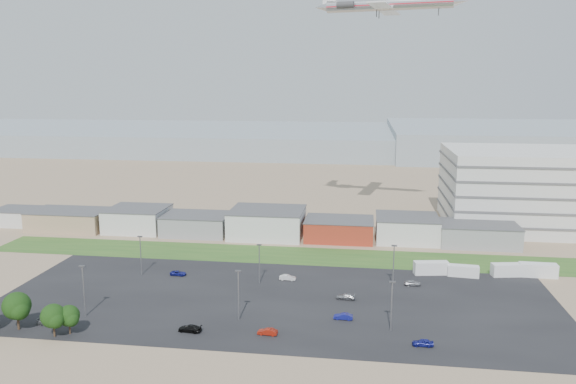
% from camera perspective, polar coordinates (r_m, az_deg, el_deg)
% --- Properties ---
extents(ground, '(700.00, 700.00, 0.00)m').
position_cam_1_polar(ground, '(106.28, -5.72, -14.65)').
color(ground, '#887157').
rests_on(ground, ground).
extents(parking_lot, '(120.00, 50.00, 0.01)m').
position_cam_1_polar(parking_lot, '(123.32, -1.19, -10.87)').
color(parking_lot, black).
rests_on(parking_lot, ground).
extents(grass_strip, '(160.00, 16.00, 0.02)m').
position_cam_1_polar(grass_strip, '(153.87, -1.14, -6.39)').
color(grass_strip, '#2B5620').
rests_on(grass_strip, ground).
extents(hills_backdrop, '(700.00, 200.00, 9.00)m').
position_cam_1_polar(hills_backdrop, '(410.45, 10.29, 4.97)').
color(hills_backdrop, gray).
rests_on(hills_backdrop, ground).
extents(building_row, '(170.00, 20.00, 8.00)m').
position_cam_1_polar(building_row, '(174.02, -5.69, -3.03)').
color(building_row, silver).
rests_on(building_row, ground).
extents(parking_garage, '(80.00, 40.00, 25.00)m').
position_cam_1_polar(parking_garage, '(202.24, 27.08, 0.24)').
color(parking_garage, silver).
rests_on(parking_garage, ground).
extents(box_trailer_a, '(8.63, 3.96, 3.12)m').
position_cam_1_polar(box_trailer_a, '(142.76, 14.33, -7.48)').
color(box_trailer_a, silver).
rests_on(box_trailer_a, ground).
extents(box_trailer_b, '(7.46, 2.95, 2.73)m').
position_cam_1_polar(box_trailer_b, '(143.23, 17.37, -7.66)').
color(box_trailer_b, silver).
rests_on(box_trailer_b, ground).
extents(box_trailer_c, '(8.43, 3.95, 3.04)m').
position_cam_1_polar(box_trailer_c, '(147.14, 21.49, -7.37)').
color(box_trailer_c, silver).
rests_on(box_trailer_c, ground).
extents(box_trailer_d, '(8.76, 2.95, 3.26)m').
position_cam_1_polar(box_trailer_d, '(149.34, 24.07, -7.26)').
color(box_trailer_d, silver).
rests_on(box_trailer_d, ground).
extents(tree_mid, '(5.57, 5.57, 8.36)m').
position_cam_1_polar(tree_mid, '(119.31, -25.83, -10.62)').
color(tree_mid, black).
rests_on(tree_mid, ground).
extents(tree_right, '(4.76, 4.76, 7.14)m').
position_cam_1_polar(tree_right, '(113.68, -22.75, -11.76)').
color(tree_right, black).
rests_on(tree_right, ground).
extents(tree_near, '(4.24, 4.24, 6.36)m').
position_cam_1_polar(tree_near, '(113.91, -21.37, -11.83)').
color(tree_near, black).
rests_on(tree_near, ground).
extents(lightpole_front_l, '(1.24, 0.52, 10.57)m').
position_cam_1_polar(lightpole_front_l, '(120.29, -20.02, -9.44)').
color(lightpole_front_l, slate).
rests_on(lightpole_front_l, ground).
extents(lightpole_front_m, '(1.20, 0.50, 10.24)m').
position_cam_1_polar(lightpole_front_m, '(111.89, -5.05, -10.43)').
color(lightpole_front_m, slate).
rests_on(lightpole_front_m, ground).
extents(lightpole_front_r, '(1.15, 0.48, 9.79)m').
position_cam_1_polar(lightpole_front_r, '(108.75, 10.47, -11.35)').
color(lightpole_front_r, slate).
rests_on(lightpole_front_r, ground).
extents(lightpole_back_l, '(1.14, 0.48, 9.70)m').
position_cam_1_polar(lightpole_back_l, '(141.58, -14.73, -6.25)').
color(lightpole_back_l, slate).
rests_on(lightpole_back_l, ground).
extents(lightpole_back_m, '(1.10, 0.46, 9.39)m').
position_cam_1_polar(lightpole_back_m, '(131.48, -2.93, -7.30)').
color(lightpole_back_m, slate).
rests_on(lightpole_back_m, ground).
extents(lightpole_back_r, '(1.21, 0.50, 10.29)m').
position_cam_1_polar(lightpole_back_r, '(129.82, 10.66, -7.51)').
color(lightpole_back_r, slate).
rests_on(lightpole_back_r, ground).
extents(airliner, '(52.94, 40.94, 14.07)m').
position_cam_1_polar(airliner, '(185.52, 10.18, 18.26)').
color(airliner, silver).
extents(parked_car_1, '(3.87, 1.52, 1.25)m').
position_cam_1_polar(parked_car_1, '(114.01, 5.63, -12.46)').
color(parked_car_1, navy).
rests_on(parked_car_1, ground).
extents(parked_car_2, '(3.76, 1.52, 1.28)m').
position_cam_1_polar(parked_car_2, '(105.79, 13.53, -14.65)').
color(parked_car_2, navy).
rests_on(parked_car_2, ground).
extents(parked_car_3, '(4.65, 2.29, 1.30)m').
position_cam_1_polar(parked_car_3, '(109.91, -9.94, -13.49)').
color(parked_car_3, black).
rests_on(parked_car_3, ground).
extents(parked_car_8, '(3.79, 1.70, 1.27)m').
position_cam_1_polar(parked_car_8, '(134.18, 12.54, -9.01)').
color(parked_car_8, '#A5A5AA').
rests_on(parked_car_8, ground).
extents(parked_car_9, '(4.03, 2.03, 1.09)m').
position_cam_1_polar(parked_car_9, '(140.33, -11.09, -8.09)').
color(parked_car_9, navy).
rests_on(parked_car_9, ground).
extents(parked_car_10, '(4.31, 1.97, 1.22)m').
position_cam_1_polar(parked_car_10, '(120.71, -23.19, -11.98)').
color(parked_car_10, '#595B5E').
rests_on(parked_car_10, ground).
extents(parked_car_11, '(3.86, 1.35, 1.27)m').
position_cam_1_polar(parked_car_11, '(134.53, -0.05, -8.68)').
color(parked_car_11, silver).
rests_on(parked_car_11, ground).
extents(parked_car_12, '(4.26, 1.94, 1.21)m').
position_cam_1_polar(parked_car_12, '(123.86, 5.87, -10.53)').
color(parked_car_12, '#A5A5AA').
rests_on(parked_car_12, ground).
extents(parked_car_13, '(3.81, 1.55, 1.23)m').
position_cam_1_polar(parked_car_13, '(107.22, -2.09, -13.99)').
color(parked_car_13, maroon).
rests_on(parked_car_13, ground).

